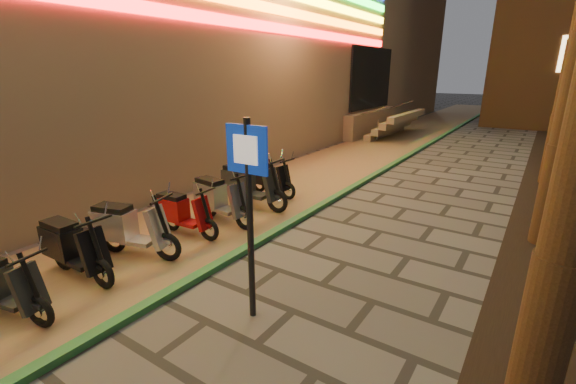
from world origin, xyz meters
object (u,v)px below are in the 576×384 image
Objects in this scene: scooter_6 at (127,228)px; scooter_9 at (247,184)px; scooter_10 at (267,177)px; scooter_5 at (71,247)px; pedestrian_sign at (249,195)px; scooter_4 at (0,286)px; scooter_8 at (218,198)px; scooter_7 at (181,212)px.

scooter_9 is at bearing 71.39° from scooter_6.
scooter_5 is at bearing -84.28° from scooter_10.
scooter_5 is at bearing -168.67° from pedestrian_sign.
scooter_6 is (-0.19, 2.05, 0.07)m from scooter_4.
scooter_6 is 0.93× the size of scooter_9.
scooter_10 is at bearing 87.86° from scooter_5.
pedestrian_sign is at bearing 11.79° from scooter_5.
scooter_8 is at bearing 77.70° from scooter_4.
pedestrian_sign is 1.58× the size of scooter_6.
pedestrian_sign is 3.40m from scooter_5.
scooter_5 is 1.08× the size of scooter_7.
scooter_10 is (-3.06, 4.45, -1.26)m from pedestrian_sign.
scooter_10 is (-0.26, 6.31, 0.01)m from scooter_4.
scooter_4 is at bearing -90.91° from scooter_9.
scooter_10 is at bearing 88.37° from scooter_7.
scooter_7 is 0.88× the size of scooter_8.
scooter_8 is 0.94× the size of scooter_9.
scooter_9 reaches higher than scooter_4.
scooter_5 is 0.96× the size of scooter_8.
scooter_7 is 3.09m from scooter_10.
scooter_9 is at bearing 78.39° from scooter_4.
scooter_4 is 5.27m from scooter_9.
scooter_9 is (0.11, 3.22, 0.03)m from scooter_6.
pedestrian_sign is 1.57× the size of scooter_8.
scooter_9 is at bearing 127.81° from pedestrian_sign.
scooter_6 is at bearing -82.96° from scooter_10.
scooter_6 reaches higher than scooter_8.
scooter_9 is (-2.87, 3.41, -1.17)m from pedestrian_sign.
scooter_7 is (0.16, 2.12, -0.04)m from scooter_5.
scooter_5 is 2.12m from scooter_7.
scooter_5 is 4.16m from scooter_9.
pedestrian_sign is 4.61m from scooter_9.
scooter_10 is (-0.25, 2.14, -0.05)m from scooter_8.
scooter_5 is 3.07m from scooter_8.
scooter_6 is at bearing -93.73° from scooter_9.
scooter_7 is (-2.92, 1.37, -1.27)m from pedestrian_sign.
scooter_10 is at bearing 74.39° from scooter_6.
pedestrian_sign is at bearing -20.21° from scooter_6.
scooter_9 reaches higher than scooter_5.
scooter_7 is (-0.13, 3.23, 0.01)m from scooter_4.
pedestrian_sign reaches higher than scooter_10.
scooter_6 is 4.27m from scooter_10.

